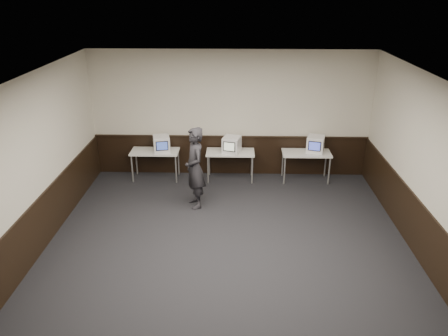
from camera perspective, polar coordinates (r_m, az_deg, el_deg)
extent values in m
plane|color=black|center=(8.07, 0.41, -12.05)|extent=(8.00, 8.00, 0.00)
plane|color=white|center=(6.76, 0.48, 10.75)|extent=(8.00, 8.00, 0.00)
plane|color=beige|center=(11.03, 0.89, 7.03)|extent=(7.00, 0.00, 7.00)
plane|color=beige|center=(8.13, -25.07, -1.22)|extent=(0.00, 8.00, 8.00)
plane|color=beige|center=(8.01, 26.35, -1.79)|extent=(0.00, 8.00, 8.00)
cube|color=black|center=(11.37, 0.85, 1.66)|extent=(6.98, 0.04, 1.00)
cube|color=black|center=(8.59, -23.72, -7.93)|extent=(0.04, 7.98, 1.00)
cube|color=black|center=(8.48, 24.92, -8.56)|extent=(0.04, 7.98, 1.00)
cube|color=black|center=(11.17, 0.87, 4.11)|extent=(6.98, 0.06, 0.04)
cube|color=silver|center=(11.12, -9.02, 2.14)|extent=(1.20, 0.60, 0.04)
cylinder|color=#999999|center=(11.14, -11.90, -0.12)|extent=(0.04, 0.04, 0.71)
cylinder|color=#999999|center=(10.94, -6.29, -0.18)|extent=(0.04, 0.04, 0.71)
cylinder|color=#999999|center=(11.59, -11.36, 0.85)|extent=(0.04, 0.04, 0.71)
cylinder|color=#999999|center=(11.40, -5.96, 0.81)|extent=(0.04, 0.04, 0.71)
cube|color=silver|center=(10.93, 0.83, 2.06)|extent=(1.20, 0.60, 0.04)
cylinder|color=#999999|center=(10.86, -2.10, -0.23)|extent=(0.04, 0.04, 0.71)
cylinder|color=#999999|center=(10.85, 3.71, -0.29)|extent=(0.04, 0.04, 0.71)
cylinder|color=#999999|center=(11.32, -1.95, 0.77)|extent=(0.04, 0.04, 0.71)
cylinder|color=#999999|center=(11.31, 3.63, 0.71)|extent=(0.04, 0.04, 0.71)
cube|color=silver|center=(11.07, 10.72, 1.93)|extent=(1.20, 0.60, 0.04)
cylinder|color=#999999|center=(10.91, 7.91, -0.34)|extent=(0.04, 0.04, 0.71)
cylinder|color=#999999|center=(11.08, 13.57, -0.40)|extent=(0.04, 0.04, 0.71)
cylinder|color=#999999|center=(11.36, 7.66, 0.66)|extent=(0.04, 0.04, 0.71)
cylinder|color=#999999|center=(11.53, 13.10, 0.59)|extent=(0.04, 0.04, 0.71)
cube|color=white|center=(10.98, -8.16, 3.15)|extent=(0.48, 0.50, 0.40)
cube|color=black|center=(10.78, -8.10, 2.88)|extent=(0.29, 0.08, 0.24)
cube|color=#3950AA|center=(10.77, -8.09, 2.86)|extent=(0.25, 0.06, 0.20)
cube|color=white|center=(10.81, 1.01, 3.08)|extent=(0.50, 0.52, 0.40)
cube|color=black|center=(10.61, 0.68, 2.80)|extent=(0.30, 0.10, 0.24)
cube|color=beige|center=(10.60, 0.67, 2.79)|extent=(0.25, 0.08, 0.20)
cube|color=white|center=(11.07, 11.86, 3.08)|extent=(0.51, 0.53, 0.41)
cube|color=black|center=(10.86, 11.75, 2.81)|extent=(0.30, 0.10, 0.25)
cube|color=#3945AA|center=(10.85, 11.74, 2.79)|extent=(0.26, 0.08, 0.20)
imported|color=black|center=(9.54, -3.82, -0.01)|extent=(0.65, 0.78, 1.83)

